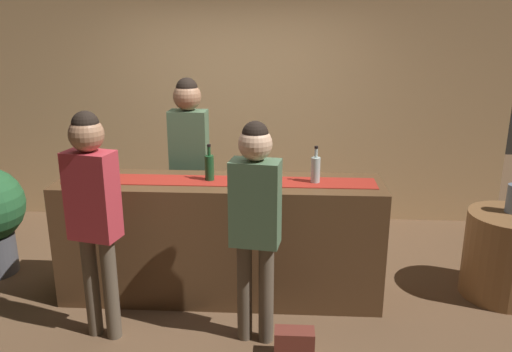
{
  "coord_description": "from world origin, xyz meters",
  "views": [
    {
      "loc": [
        0.53,
        -4.04,
        2.32
      ],
      "look_at": [
        0.3,
        0.0,
        1.08
      ],
      "focal_mm": 36.97,
      "sensor_mm": 36.0,
      "label": 1
    }
  ],
  "objects_px": {
    "wine_bottle_green": "(209,167)",
    "wine_glass_near_customer": "(247,167)",
    "handbag": "(294,344)",
    "bartender": "(189,151)",
    "round_side_table": "(505,255)",
    "wine_bottle_clear": "(316,169)",
    "customer_sipping": "(255,212)",
    "customer_browsing": "(93,203)",
    "wine_glass_mid_counter": "(77,164)"
  },
  "relations": [
    {
      "from": "wine_bottle_green",
      "to": "customer_browsing",
      "type": "height_order",
      "value": "customer_browsing"
    },
    {
      "from": "round_side_table",
      "to": "wine_bottle_clear",
      "type": "bearing_deg",
      "value": -175.44
    },
    {
      "from": "wine_bottle_clear",
      "to": "bartender",
      "type": "height_order",
      "value": "bartender"
    },
    {
      "from": "customer_sipping",
      "to": "customer_browsing",
      "type": "height_order",
      "value": "customer_browsing"
    },
    {
      "from": "wine_glass_near_customer",
      "to": "bartender",
      "type": "xyz_separation_m",
      "value": [
        -0.57,
        0.51,
        -0.01
      ]
    },
    {
      "from": "wine_bottle_clear",
      "to": "wine_glass_near_customer",
      "type": "relative_size",
      "value": 2.1
    },
    {
      "from": "customer_sipping",
      "to": "customer_browsing",
      "type": "bearing_deg",
      "value": -170.86
    },
    {
      "from": "wine_bottle_clear",
      "to": "round_side_table",
      "type": "height_order",
      "value": "wine_bottle_clear"
    },
    {
      "from": "customer_browsing",
      "to": "round_side_table",
      "type": "xyz_separation_m",
      "value": [
        3.21,
        0.79,
        -0.69
      ]
    },
    {
      "from": "customer_sipping",
      "to": "round_side_table",
      "type": "bearing_deg",
      "value": 28.92
    },
    {
      "from": "wine_bottle_green",
      "to": "round_side_table",
      "type": "bearing_deg",
      "value": 2.78
    },
    {
      "from": "wine_glass_near_customer",
      "to": "wine_bottle_green",
      "type": "bearing_deg",
      "value": -169.29
    },
    {
      "from": "wine_glass_near_customer",
      "to": "customer_sipping",
      "type": "relative_size",
      "value": 0.09
    },
    {
      "from": "wine_glass_near_customer",
      "to": "round_side_table",
      "type": "xyz_separation_m",
      "value": [
        2.18,
        0.06,
        -0.76
      ]
    },
    {
      "from": "wine_glass_mid_counter",
      "to": "wine_bottle_clear",
      "type": "bearing_deg",
      "value": -1.73
    },
    {
      "from": "bartender",
      "to": "customer_browsing",
      "type": "xyz_separation_m",
      "value": [
        -0.46,
        -1.23,
        -0.06
      ]
    },
    {
      "from": "wine_bottle_clear",
      "to": "bartender",
      "type": "distance_m",
      "value": 1.26
    },
    {
      "from": "wine_bottle_clear",
      "to": "handbag",
      "type": "height_order",
      "value": "wine_bottle_clear"
    },
    {
      "from": "handbag",
      "to": "customer_browsing",
      "type": "bearing_deg",
      "value": 172.11
    },
    {
      "from": "wine_bottle_clear",
      "to": "wine_glass_mid_counter",
      "type": "distance_m",
      "value": 1.97
    },
    {
      "from": "wine_glass_near_customer",
      "to": "round_side_table",
      "type": "bearing_deg",
      "value": 1.66
    },
    {
      "from": "customer_sipping",
      "to": "customer_browsing",
      "type": "relative_size",
      "value": 0.97
    },
    {
      "from": "wine_glass_mid_counter",
      "to": "round_side_table",
      "type": "bearing_deg",
      "value": 1.12
    },
    {
      "from": "customer_browsing",
      "to": "wine_bottle_green",
      "type": "bearing_deg",
      "value": 56.17
    },
    {
      "from": "wine_glass_near_customer",
      "to": "round_side_table",
      "type": "distance_m",
      "value": 2.31
    },
    {
      "from": "customer_sipping",
      "to": "round_side_table",
      "type": "height_order",
      "value": "customer_sipping"
    },
    {
      "from": "wine_glass_near_customer",
      "to": "wine_bottle_clear",
      "type": "bearing_deg",
      "value": -6.94
    },
    {
      "from": "handbag",
      "to": "bartender",
      "type": "bearing_deg",
      "value": 123.98
    },
    {
      "from": "wine_glass_mid_counter",
      "to": "bartender",
      "type": "xyz_separation_m",
      "value": [
        0.85,
        0.51,
        -0.01
      ]
    },
    {
      "from": "wine_bottle_clear",
      "to": "wine_bottle_green",
      "type": "distance_m",
      "value": 0.85
    },
    {
      "from": "round_side_table",
      "to": "customer_browsing",
      "type": "bearing_deg",
      "value": -166.21
    },
    {
      "from": "wine_bottle_green",
      "to": "wine_glass_near_customer",
      "type": "relative_size",
      "value": 2.1
    },
    {
      "from": "wine_glass_mid_counter",
      "to": "round_side_table",
      "type": "relative_size",
      "value": 0.19
    },
    {
      "from": "wine_bottle_green",
      "to": "handbag",
      "type": "distance_m",
      "value": 1.51
    },
    {
      "from": "wine_bottle_clear",
      "to": "handbag",
      "type": "bearing_deg",
      "value": -100.42
    },
    {
      "from": "wine_bottle_green",
      "to": "handbag",
      "type": "bearing_deg",
      "value": -51.18
    },
    {
      "from": "wine_bottle_clear",
      "to": "customer_browsing",
      "type": "bearing_deg",
      "value": -157.38
    },
    {
      "from": "wine_glass_mid_counter",
      "to": "customer_browsing",
      "type": "xyz_separation_m",
      "value": [
        0.39,
        -0.72,
        -0.07
      ]
    },
    {
      "from": "bartender",
      "to": "customer_sipping",
      "type": "height_order",
      "value": "bartender"
    },
    {
      "from": "wine_bottle_clear",
      "to": "round_side_table",
      "type": "relative_size",
      "value": 0.41
    },
    {
      "from": "wine_bottle_clear",
      "to": "round_side_table",
      "type": "bearing_deg",
      "value": 4.56
    },
    {
      "from": "wine_glass_near_customer",
      "to": "handbag",
      "type": "bearing_deg",
      "value": -66.91
    },
    {
      "from": "round_side_table",
      "to": "handbag",
      "type": "bearing_deg",
      "value": -151.16
    },
    {
      "from": "customer_sipping",
      "to": "handbag",
      "type": "relative_size",
      "value": 5.9
    },
    {
      "from": "wine_glass_mid_counter",
      "to": "customer_sipping",
      "type": "relative_size",
      "value": 0.09
    },
    {
      "from": "wine_glass_mid_counter",
      "to": "round_side_table",
      "type": "distance_m",
      "value": 3.68
    },
    {
      "from": "wine_bottle_green",
      "to": "wine_glass_near_customer",
      "type": "height_order",
      "value": "wine_bottle_green"
    },
    {
      "from": "round_side_table",
      "to": "wine_bottle_green",
      "type": "bearing_deg",
      "value": -177.22
    },
    {
      "from": "wine_glass_near_customer",
      "to": "bartender",
      "type": "distance_m",
      "value": 0.76
    },
    {
      "from": "bartender",
      "to": "customer_sipping",
      "type": "bearing_deg",
      "value": 121.27
    }
  ]
}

